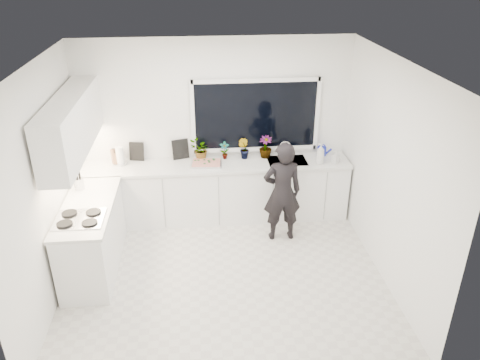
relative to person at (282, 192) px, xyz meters
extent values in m
cube|color=beige|center=(-0.87, -0.80, -0.75)|extent=(4.00, 3.50, 0.02)
cube|color=white|center=(-0.87, 0.96, 0.61)|extent=(4.00, 0.02, 2.70)
cube|color=white|center=(-2.88, -0.80, 0.61)|extent=(0.02, 3.50, 2.70)
cube|color=white|center=(1.14, -0.80, 0.61)|extent=(0.02, 3.50, 2.70)
cube|color=white|center=(-0.87, -0.80, 1.97)|extent=(4.00, 3.50, 0.02)
cube|color=black|center=(-0.27, 0.93, 0.81)|extent=(1.80, 0.02, 1.00)
cube|color=white|center=(-0.87, 0.65, -0.30)|extent=(3.92, 0.58, 0.88)
cube|color=white|center=(-2.54, -0.45, -0.30)|extent=(0.58, 1.60, 0.88)
cube|color=silver|center=(-0.87, 0.64, 0.16)|extent=(3.94, 0.62, 0.04)
cube|color=silver|center=(-2.54, -0.45, 0.16)|extent=(0.62, 1.60, 0.04)
cube|color=white|center=(-2.66, -0.10, 1.11)|extent=(0.34, 2.10, 0.70)
cube|color=silver|center=(0.18, 0.65, 0.13)|extent=(0.58, 0.42, 0.14)
cylinder|color=silver|center=(0.18, 0.85, 0.29)|extent=(0.03, 0.03, 0.22)
cube|color=black|center=(-2.56, -0.80, 0.20)|extent=(0.56, 0.48, 0.03)
imported|color=black|center=(0.00, 0.00, 0.00)|extent=(0.55, 0.37, 1.47)
cube|color=silver|center=(-1.03, 0.62, 0.20)|extent=(0.47, 0.37, 0.03)
cube|color=red|center=(-1.03, 0.62, 0.22)|extent=(0.43, 0.33, 0.01)
cylinder|color=#121EAB|center=(0.75, 0.81, 0.25)|extent=(0.17, 0.17, 0.13)
cylinder|color=white|center=(-2.28, 0.75, 0.31)|extent=(0.12, 0.12, 0.26)
cube|color=#997347|center=(-2.34, 0.79, 0.29)|extent=(0.16, 0.14, 0.22)
cylinder|color=#ADADB2|center=(-2.72, 0.00, 0.26)|extent=(0.15, 0.15, 0.16)
cube|color=black|center=(-2.05, 0.89, 0.32)|extent=(0.22, 0.06, 0.28)
cube|color=black|center=(-1.40, 0.89, 0.33)|extent=(0.24, 0.09, 0.30)
imported|color=#26662D|center=(-1.10, 0.81, 0.34)|extent=(0.37, 0.36, 0.32)
imported|color=#26662D|center=(-0.74, 0.81, 0.32)|extent=(0.14, 0.10, 0.27)
imported|color=#26662D|center=(-0.45, 0.81, 0.33)|extent=(0.21, 0.21, 0.30)
imported|color=#26662D|center=(-0.12, 0.81, 0.35)|extent=(0.22, 0.22, 0.34)
imported|color=#D8BF66|center=(0.64, 0.50, 0.34)|extent=(0.15, 0.15, 0.31)
imported|color=#D8BF66|center=(0.88, 0.50, 0.28)|extent=(0.12, 0.12, 0.19)
camera|label=1|loc=(-1.14, -5.66, 3.02)|focal=35.00mm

